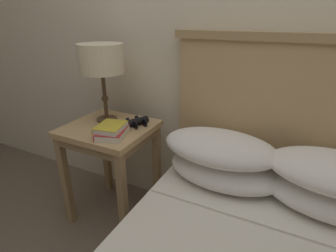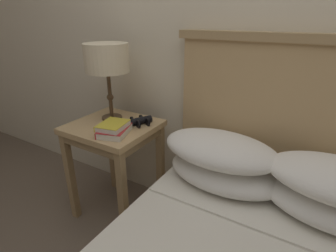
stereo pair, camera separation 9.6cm
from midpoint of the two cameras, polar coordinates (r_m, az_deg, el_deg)
wall_back at (r=1.53m, az=15.55°, el=22.26°), size 8.00×0.06×2.60m
nightstand at (r=1.71m, az=-14.07°, el=-3.22°), size 0.51×0.48×0.67m
table_lamp at (r=1.66m, az=-15.99°, el=13.54°), size 0.27×0.27×0.48m
book_on_nightstand at (r=1.52m, az=-13.88°, el=-1.45°), size 0.20×0.23×0.04m
book_stacked_on_top at (r=1.50m, az=-14.23°, el=-0.28°), size 0.17×0.19×0.03m
binoculars_pair at (r=1.63m, az=-8.59°, el=0.90°), size 0.16×0.16×0.05m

